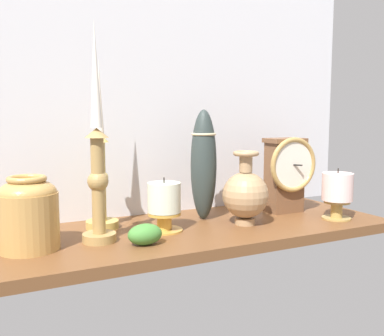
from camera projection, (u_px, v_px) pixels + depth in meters
ground_plane at (186, 232)px, 104.42cm from camera, size 100.00×36.00×2.40cm
back_wall at (155, 91)px, 116.83cm from camera, size 120.00×2.00×65.00cm
mantel_clock at (286, 172)px, 119.53cm from camera, size 14.56×9.20×20.51cm
candlestick_tall_left at (97, 163)px, 90.66cm from camera, size 7.03×7.03×45.18cm
candlestick_tall_center at (101, 177)px, 102.28cm from camera, size 7.57×7.57×38.76cm
brass_vase_bulbous at (245, 194)px, 106.51cm from camera, size 11.13×11.13×17.75cm
brass_vase_jar at (28, 212)px, 86.31cm from camera, size 11.64×11.64×14.63cm
pillar_candle_front at (164, 204)px, 100.57cm from camera, size 8.41×8.41×12.31cm
pillar_candle_near_clock at (337, 192)px, 112.20cm from camera, size 7.70×7.70×12.94cm
tall_ceramic_vase at (204, 164)px, 110.97cm from camera, size 6.52×6.52×27.63cm
ivy_sprig at (145, 234)px, 90.29cm from camera, size 7.22×5.05×4.32cm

